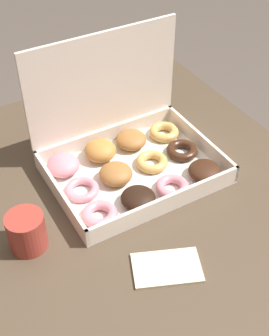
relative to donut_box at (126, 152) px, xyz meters
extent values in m
cube|color=#4C3D2D|center=(-0.04, -0.09, -0.07)|extent=(0.92, 1.03, 0.03)
cylinder|color=#4C3D2D|center=(0.37, 0.38, -0.43)|extent=(0.06, 0.06, 0.69)
cube|color=silver|center=(0.00, -0.03, -0.05)|extent=(0.41, 0.30, 0.01)
cube|color=silver|center=(0.00, -0.18, -0.02)|extent=(0.41, 0.01, 0.04)
cube|color=silver|center=(0.00, 0.11, -0.02)|extent=(0.41, 0.01, 0.04)
cube|color=silver|center=(-0.19, -0.03, -0.02)|extent=(0.01, 0.30, 0.04)
cube|color=silver|center=(0.20, -0.03, -0.02)|extent=(0.01, 0.30, 0.04)
cube|color=silver|center=(0.00, 0.12, 0.13)|extent=(0.41, 0.01, 0.26)
torus|color=pink|center=(-0.14, -0.13, -0.03)|extent=(0.08, 0.08, 0.02)
ellipsoid|color=black|center=(-0.05, -0.13, -0.03)|extent=(0.08, 0.08, 0.04)
torus|color=pink|center=(0.05, -0.13, -0.03)|extent=(0.08, 0.08, 0.02)
ellipsoid|color=#381E11|center=(0.15, -0.13, -0.03)|extent=(0.08, 0.08, 0.04)
torus|color=pink|center=(-0.14, -0.03, -0.03)|extent=(0.08, 0.08, 0.02)
ellipsoid|color=#9E6633|center=(-0.05, -0.03, -0.02)|extent=(0.08, 0.08, 0.04)
torus|color=tan|center=(0.06, -0.03, -0.03)|extent=(0.08, 0.08, 0.02)
torus|color=#381E11|center=(0.15, -0.03, -0.03)|extent=(0.08, 0.08, 0.02)
ellipsoid|color=pink|center=(-0.15, 0.06, -0.02)|extent=(0.08, 0.08, 0.04)
ellipsoid|color=#B77A38|center=(-0.05, 0.06, -0.02)|extent=(0.08, 0.08, 0.05)
ellipsoid|color=#9E6633|center=(0.05, 0.07, -0.02)|extent=(0.08, 0.08, 0.04)
torus|color=tan|center=(0.15, 0.06, -0.03)|extent=(0.08, 0.08, 0.02)
cylinder|color=#A3382D|center=(-0.30, -0.11, -0.01)|extent=(0.08, 0.08, 0.09)
cylinder|color=black|center=(-0.30, -0.11, 0.03)|extent=(0.07, 0.07, 0.01)
cube|color=beige|center=(-0.08, -0.31, -0.05)|extent=(0.16, 0.13, 0.01)
camera|label=1|loc=(-0.43, -0.78, 0.73)|focal=50.00mm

